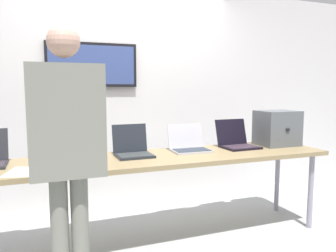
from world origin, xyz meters
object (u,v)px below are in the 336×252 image
object	(u,v)px
workbench	(158,162)
laptop_station_2	(133,149)
person	(67,140)
coffee_mug	(50,166)
laptop_station_3	(189,145)
equipment_box	(277,128)
laptop_station_4	(237,141)
laptop_station_1	(63,154)

from	to	relation	value
workbench	laptop_station_2	xyz separation A→B (m)	(-0.20, 0.11, 0.11)
person	coffee_mug	bearing A→B (deg)	105.27
coffee_mug	laptop_station_3	bearing A→B (deg)	16.90
workbench	laptop_station_2	distance (m)	0.26
laptop_station_2	coffee_mug	bearing A→B (deg)	-153.01
workbench	laptop_station_3	size ratio (longest dim) A/B	8.77
equipment_box	laptop_station_4	world-z (taller)	equipment_box
laptop_station_3	coffee_mug	distance (m)	1.33
laptop_station_2	laptop_station_4	world-z (taller)	laptop_station_4
laptop_station_3	workbench	bearing A→B (deg)	-159.40
coffee_mug	laptop_station_2	bearing A→B (deg)	26.99
workbench	laptop_station_2	world-z (taller)	laptop_station_2
laptop_station_1	person	distance (m)	0.78
laptop_station_1	laptop_station_4	distance (m)	1.69
laptop_station_1	laptop_station_4	world-z (taller)	laptop_station_4
workbench	coffee_mug	bearing A→B (deg)	-164.61
laptop_station_3	person	world-z (taller)	person
laptop_station_4	laptop_station_1	bearing A→B (deg)	-179.59
workbench	laptop_station_4	size ratio (longest dim) A/B	8.89
laptop_station_1	laptop_station_4	size ratio (longest dim) A/B	1.03
workbench	coffee_mug	xyz separation A→B (m)	(-0.91, -0.25, 0.09)
laptop_station_3	laptop_station_2	bearing A→B (deg)	-177.27
equipment_box	laptop_station_4	bearing A→B (deg)	174.94
equipment_box	laptop_station_3	distance (m)	1.00
laptop_station_2	laptop_station_4	bearing A→B (deg)	1.55
workbench	coffee_mug	world-z (taller)	coffee_mug
laptop_station_1	laptop_station_3	distance (m)	1.15
equipment_box	person	world-z (taller)	person
laptop_station_3	person	xyz separation A→B (m)	(-1.17, -0.76, 0.23)
equipment_box	person	bearing A→B (deg)	-161.61
laptop_station_1	coffee_mug	distance (m)	0.39
workbench	person	bearing A→B (deg)	-142.39
equipment_box	laptop_station_2	size ratio (longest dim) A/B	1.26
laptop_station_3	coffee_mug	xyz separation A→B (m)	(-1.27, -0.39, -0.01)
workbench	laptop_station_1	distance (m)	0.81
workbench	laptop_station_1	bearing A→B (deg)	171.01
equipment_box	laptop_station_1	xyz separation A→B (m)	(-2.15, 0.03, -0.13)
laptop_station_3	person	size ratio (longest dim) A/B	0.21
laptop_station_4	coffee_mug	size ratio (longest dim) A/B	4.22
laptop_station_3	coffee_mug	bearing A→B (deg)	-163.10
laptop_station_2	person	bearing A→B (deg)	-129.52
person	coffee_mug	size ratio (longest dim) A/B	20.57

